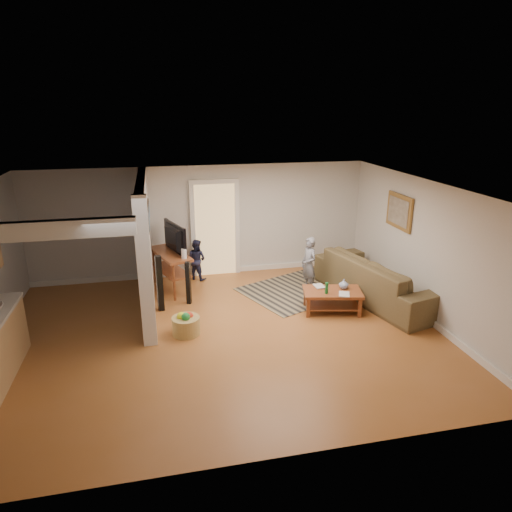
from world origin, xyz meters
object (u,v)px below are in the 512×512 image
(tv_console, at_px, (171,256))
(speaker_right, at_px, (188,283))
(coffee_table, at_px, (333,295))
(child, at_px, (308,290))
(sofa, at_px, (377,298))
(speaker_left, at_px, (160,284))
(toy_basket, at_px, (186,325))
(toddler, at_px, (197,279))

(tv_console, height_order, speaker_right, tv_console)
(coffee_table, distance_m, child, 1.11)
(child, bearing_deg, sofa, 47.08)
(speaker_left, bearing_deg, coffee_table, -24.13)
(speaker_right, bearing_deg, coffee_table, 2.34)
(speaker_left, bearing_deg, tv_console, 63.96)
(speaker_left, xyz_separation_m, child, (3.06, 0.32, -0.55))
(coffee_table, distance_m, toy_basket, 2.82)
(speaker_right, bearing_deg, toy_basket, -74.82)
(tv_console, distance_m, child, 2.97)
(sofa, relative_size, toddler, 3.15)
(sofa, distance_m, speaker_left, 4.35)
(tv_console, bearing_deg, speaker_left, -124.01)
(child, relative_size, toddler, 1.26)
(toy_basket, height_order, toddler, toddler)
(sofa, xyz_separation_m, tv_console, (-4.03, 1.37, 0.75))
(tv_console, height_order, speaker_left, tv_console)
(speaker_right, relative_size, toddler, 0.94)
(tv_console, bearing_deg, speaker_right, -89.62)
(speaker_left, distance_m, speaker_right, 0.59)
(sofa, bearing_deg, speaker_left, 70.82)
(sofa, height_order, toy_basket, same)
(speaker_left, xyz_separation_m, toddler, (0.83, 1.50, -0.55))
(speaker_left, distance_m, child, 3.12)
(toy_basket, relative_size, toddler, 0.52)
(toy_basket, distance_m, toddler, 2.60)
(speaker_left, distance_m, toddler, 1.80)
(speaker_left, bearing_deg, speaker_right, 8.95)
(speaker_right, bearing_deg, sofa, 13.21)
(toy_basket, bearing_deg, speaker_right, 83.29)
(coffee_table, distance_m, speaker_right, 2.81)
(speaker_left, relative_size, toddler, 1.19)
(coffee_table, distance_m, toddler, 3.27)
(sofa, bearing_deg, toddler, 47.40)
(child, bearing_deg, speaker_right, -101.24)
(sofa, height_order, toddler, toddler)
(speaker_left, height_order, child, speaker_left)
(toddler, bearing_deg, speaker_right, 117.02)
(speaker_right, bearing_deg, toddler, 99.53)
(sofa, bearing_deg, tv_console, 57.01)
(speaker_left, relative_size, toy_basket, 2.30)
(coffee_table, height_order, toy_basket, coffee_table)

